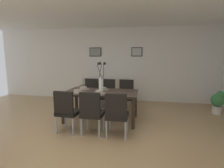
# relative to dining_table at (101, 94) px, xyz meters

# --- Properties ---
(ground_plane) EXTENTS (9.00, 9.00, 0.00)m
(ground_plane) POSITION_rel_dining_table_xyz_m (-0.07, -1.05, -0.67)
(ground_plane) COLOR tan
(back_wall_panel) EXTENTS (9.00, 0.10, 2.60)m
(back_wall_panel) POSITION_rel_dining_table_xyz_m (-0.07, 2.20, 0.63)
(back_wall_panel) COLOR silver
(back_wall_panel) RESTS_ON ground
(ceiling_panel) EXTENTS (9.00, 7.20, 0.08)m
(ceiling_panel) POSITION_rel_dining_table_xyz_m (-0.07, -0.65, 1.97)
(ceiling_panel) COLOR white
(dining_table) EXTENTS (1.80, 0.97, 0.74)m
(dining_table) POSITION_rel_dining_table_xyz_m (0.00, 0.00, 0.00)
(dining_table) COLOR #33261E
(dining_table) RESTS_ON ground
(dining_chair_near_left) EXTENTS (0.47, 0.47, 0.92)m
(dining_chair_near_left) POSITION_rel_dining_table_xyz_m (-0.53, -0.88, -0.15)
(dining_chair_near_left) COLOR black
(dining_chair_near_left) RESTS_ON ground
(dining_chair_near_right) EXTENTS (0.45, 0.45, 0.92)m
(dining_chair_near_right) POSITION_rel_dining_table_xyz_m (-0.55, 0.88, -0.15)
(dining_chair_near_right) COLOR black
(dining_chair_near_right) RESTS_ON ground
(dining_chair_far_left) EXTENTS (0.44, 0.44, 0.92)m
(dining_chair_far_left) POSITION_rel_dining_table_xyz_m (0.02, -0.87, -0.15)
(dining_chair_far_left) COLOR black
(dining_chair_far_left) RESTS_ON ground
(dining_chair_far_right) EXTENTS (0.47, 0.47, 0.92)m
(dining_chair_far_right) POSITION_rel_dining_table_xyz_m (-0.02, 0.88, -0.15)
(dining_chair_far_right) COLOR black
(dining_chair_far_right) RESTS_ON ground
(dining_chair_mid_left) EXTENTS (0.45, 0.45, 0.92)m
(dining_chair_mid_left) POSITION_rel_dining_table_xyz_m (0.55, -0.89, -0.15)
(dining_chair_mid_left) COLOR black
(dining_chair_mid_left) RESTS_ON ground
(dining_chair_mid_right) EXTENTS (0.45, 0.45, 0.92)m
(dining_chair_mid_right) POSITION_rel_dining_table_xyz_m (0.53, 0.88, -0.15)
(dining_chair_mid_right) COLOR black
(dining_chair_mid_right) RESTS_ON ground
(centerpiece_vase) EXTENTS (0.21, 0.23, 0.73)m
(centerpiece_vase) POSITION_rel_dining_table_xyz_m (0.00, 0.00, 0.36)
(centerpiece_vase) COLOR white
(centerpiece_vase) RESTS_ON dining_table
(placemat_near_left) EXTENTS (0.32, 0.32, 0.01)m
(placemat_near_left) POSITION_rel_dining_table_xyz_m (-0.54, -0.22, 0.08)
(placemat_near_left) COLOR #7F705B
(placemat_near_left) RESTS_ON dining_table
(bowl_near_left) EXTENTS (0.17, 0.17, 0.07)m
(bowl_near_left) POSITION_rel_dining_table_xyz_m (-0.54, -0.22, 0.11)
(bowl_near_left) COLOR #B2ADA3
(bowl_near_left) RESTS_ON dining_table
(placemat_near_right) EXTENTS (0.32, 0.32, 0.01)m
(placemat_near_right) POSITION_rel_dining_table_xyz_m (-0.54, 0.22, 0.08)
(placemat_near_right) COLOR #7F705B
(placemat_near_right) RESTS_ON dining_table
(bowl_near_right) EXTENTS (0.17, 0.17, 0.07)m
(bowl_near_right) POSITION_rel_dining_table_xyz_m (-0.54, 0.22, 0.11)
(bowl_near_right) COLOR #B2ADA3
(bowl_near_right) RESTS_ON dining_table
(placemat_far_left) EXTENTS (0.32, 0.32, 0.01)m
(placemat_far_left) POSITION_rel_dining_table_xyz_m (-0.00, -0.22, 0.08)
(placemat_far_left) COLOR #7F705B
(placemat_far_left) RESTS_ON dining_table
(bowl_far_left) EXTENTS (0.17, 0.17, 0.07)m
(bowl_far_left) POSITION_rel_dining_table_xyz_m (-0.00, -0.22, 0.11)
(bowl_far_left) COLOR #B2ADA3
(bowl_far_left) RESTS_ON dining_table
(placemat_far_right) EXTENTS (0.32, 0.32, 0.01)m
(placemat_far_right) POSITION_rel_dining_table_xyz_m (-0.00, 0.22, 0.08)
(placemat_far_right) COLOR #7F705B
(placemat_far_right) RESTS_ON dining_table
(bowl_far_right) EXTENTS (0.17, 0.17, 0.07)m
(bowl_far_right) POSITION_rel_dining_table_xyz_m (-0.00, 0.22, 0.11)
(bowl_far_right) COLOR #B2ADA3
(bowl_far_right) RESTS_ON dining_table
(sofa) EXTENTS (1.71, 0.84, 0.80)m
(sofa) POSITION_rel_dining_table_xyz_m (-0.31, 1.65, -0.39)
(sofa) COLOR #B2A899
(sofa) RESTS_ON ground
(framed_picture_left) EXTENTS (0.44, 0.03, 0.32)m
(framed_picture_left) POSITION_rel_dining_table_xyz_m (-0.75, 2.13, 1.08)
(framed_picture_left) COLOR black
(framed_picture_center) EXTENTS (0.38, 0.03, 0.31)m
(framed_picture_center) POSITION_rel_dining_table_xyz_m (0.75, 2.13, 1.08)
(framed_picture_center) COLOR black
(potted_plant) EXTENTS (0.36, 0.36, 0.67)m
(potted_plant) POSITION_rel_dining_table_xyz_m (3.09, 1.07, -0.29)
(potted_plant) COLOR silver
(potted_plant) RESTS_ON ground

